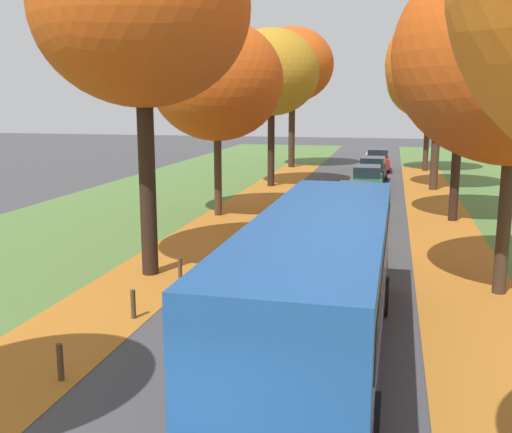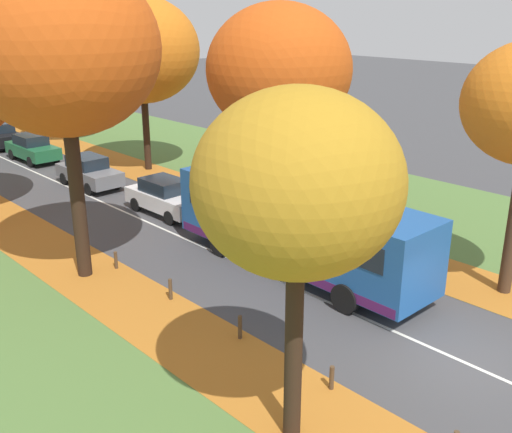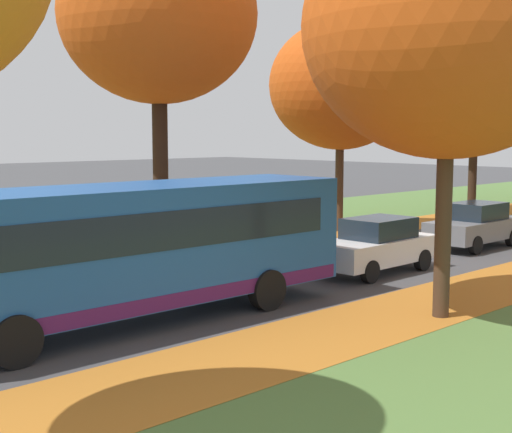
{
  "view_description": "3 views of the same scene",
  "coord_description": "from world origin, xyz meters",
  "px_view_note": "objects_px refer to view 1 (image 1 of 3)",
  "views": [
    {
      "loc": [
        2.38,
        -4.49,
        5.24
      ],
      "look_at": [
        -0.88,
        9.92,
        2.35
      ],
      "focal_mm": 42.0,
      "sensor_mm": 36.0,
      "label": 1
    },
    {
      "loc": [
        -13.54,
        -6.24,
        9.05
      ],
      "look_at": [
        0.58,
        8.68,
        1.76
      ],
      "focal_mm": 42.0,
      "sensor_mm": 36.0,
      "label": 2
    },
    {
      "loc": [
        13.94,
        -1.35,
        4.09
      ],
      "look_at": [
        -0.82,
        12.54,
        1.72
      ],
      "focal_mm": 50.0,
      "sensor_mm": 36.0,
      "label": 3
    }
  ],
  "objects_px": {
    "bus": "(320,278)",
    "car_grey_following": "(355,202)",
    "car_red_trailing": "(377,160)",
    "bollard_third": "(60,362)",
    "tree_left_mid": "(217,81)",
    "tree_right_distant": "(430,81)",
    "tree_left_far": "(271,72)",
    "car_black_fourth_in_line": "(372,170)",
    "bollard_fourth": "(133,304)",
    "car_white_lead": "(355,233)",
    "tree_right_far": "(440,60)",
    "tree_left_near": "(141,8)",
    "car_green_third_in_line": "(367,181)",
    "bollard_fifth": "(180,268)",
    "tree_right_mid": "(462,64)",
    "tree_left_distant": "(292,65)"
  },
  "relations": [
    {
      "from": "car_green_third_in_line",
      "to": "car_black_fourth_in_line",
      "type": "distance_m",
      "value": 5.27
    },
    {
      "from": "tree_left_far",
      "to": "car_black_fourth_in_line",
      "type": "relative_size",
      "value": 2.2
    },
    {
      "from": "tree_left_mid",
      "to": "car_green_third_in_line",
      "type": "xyz_separation_m",
      "value": [
        6.39,
        7.53,
        -5.24
      ]
    },
    {
      "from": "tree_left_near",
      "to": "car_grey_following",
      "type": "relative_size",
      "value": 2.51
    },
    {
      "from": "tree_left_near",
      "to": "bus",
      "type": "xyz_separation_m",
      "value": [
        5.75,
        -4.88,
        -6.05
      ]
    },
    {
      "from": "car_black_fourth_in_line",
      "to": "tree_left_near",
      "type": "bearing_deg",
      "value": -104.76
    },
    {
      "from": "tree_right_far",
      "to": "bollard_fourth",
      "type": "bearing_deg",
      "value": -109.64
    },
    {
      "from": "bollard_third",
      "to": "bollard_fourth",
      "type": "distance_m",
      "value": 3.34
    },
    {
      "from": "bollard_fourth",
      "to": "car_black_fourth_in_line",
      "type": "height_order",
      "value": "car_black_fourth_in_line"
    },
    {
      "from": "bus",
      "to": "tree_right_distant",
      "type": "bearing_deg",
      "value": 83.77
    },
    {
      "from": "tree_left_mid",
      "to": "bollard_third",
      "type": "height_order",
      "value": "tree_left_mid"
    },
    {
      "from": "bollard_third",
      "to": "bus",
      "type": "distance_m",
      "value": 5.27
    },
    {
      "from": "tree_left_distant",
      "to": "tree_right_mid",
      "type": "bearing_deg",
      "value": -61.78
    },
    {
      "from": "tree_right_distant",
      "to": "car_grey_following",
      "type": "xyz_separation_m",
      "value": [
        -3.98,
        -19.94,
        -5.77
      ]
    },
    {
      "from": "tree_right_distant",
      "to": "car_white_lead",
      "type": "xyz_separation_m",
      "value": [
        -3.57,
        -26.25,
        -5.77
      ]
    },
    {
      "from": "tree_right_far",
      "to": "tree_left_near",
      "type": "bearing_deg",
      "value": -115.47
    },
    {
      "from": "tree_left_far",
      "to": "tree_right_far",
      "type": "height_order",
      "value": "tree_right_far"
    },
    {
      "from": "car_white_lead",
      "to": "car_red_trailing",
      "type": "xyz_separation_m",
      "value": [
        0.06,
        25.51,
        0.0
      ]
    },
    {
      "from": "car_grey_following",
      "to": "car_red_trailing",
      "type": "height_order",
      "value": "same"
    },
    {
      "from": "bollard_fifth",
      "to": "car_white_lead",
      "type": "height_order",
      "value": "car_white_lead"
    },
    {
      "from": "bollard_fourth",
      "to": "bollard_fifth",
      "type": "bearing_deg",
      "value": 90.14
    },
    {
      "from": "bollard_fourth",
      "to": "car_red_trailing",
      "type": "bearing_deg",
      "value": 81.41
    },
    {
      "from": "tree_right_far",
      "to": "bus",
      "type": "bearing_deg",
      "value": -98.63
    },
    {
      "from": "tree_right_mid",
      "to": "tree_right_distant",
      "type": "distance_m",
      "value": 19.08
    },
    {
      "from": "tree_left_mid",
      "to": "bollard_fourth",
      "type": "height_order",
      "value": "tree_left_mid"
    },
    {
      "from": "tree_right_mid",
      "to": "tree_right_far",
      "type": "relative_size",
      "value": 0.95
    },
    {
      "from": "tree_left_near",
      "to": "bus",
      "type": "bearing_deg",
      "value": -40.36
    },
    {
      "from": "bollard_fifth",
      "to": "car_green_third_in_line",
      "type": "height_order",
      "value": "car_green_third_in_line"
    },
    {
      "from": "tree_right_mid",
      "to": "tree_right_distant",
      "type": "bearing_deg",
      "value": 90.78
    },
    {
      "from": "tree_right_far",
      "to": "tree_right_distant",
      "type": "xyz_separation_m",
      "value": [
        -0.0,
        9.7,
        -0.87
      ]
    },
    {
      "from": "bollard_fourth",
      "to": "car_grey_following",
      "type": "distance_m",
      "value": 14.14
    },
    {
      "from": "car_grey_following",
      "to": "tree_right_far",
      "type": "bearing_deg",
      "value": 68.76
    },
    {
      "from": "bollard_third",
      "to": "car_red_trailing",
      "type": "height_order",
      "value": "car_red_trailing"
    },
    {
      "from": "tree_left_near",
      "to": "car_white_lead",
      "type": "xyz_separation_m",
      "value": [
        5.94,
        3.44,
        -6.94
      ]
    },
    {
      "from": "tree_right_distant",
      "to": "car_grey_following",
      "type": "distance_m",
      "value": 21.14
    },
    {
      "from": "car_black_fourth_in_line",
      "to": "car_red_trailing",
      "type": "distance_m",
      "value": 6.61
    },
    {
      "from": "car_green_third_in_line",
      "to": "car_black_fourth_in_line",
      "type": "relative_size",
      "value": 0.99
    },
    {
      "from": "tree_left_mid",
      "to": "tree_right_distant",
      "type": "xyz_separation_m",
      "value": [
        10.15,
        20.15,
        0.52
      ]
    },
    {
      "from": "car_red_trailing",
      "to": "bollard_third",
      "type": "bearing_deg",
      "value": -97.77
    },
    {
      "from": "tree_left_near",
      "to": "tree_left_distant",
      "type": "bearing_deg",
      "value": 91.21
    },
    {
      "from": "tree_left_mid",
      "to": "tree_right_distant",
      "type": "bearing_deg",
      "value": 63.27
    },
    {
      "from": "tree_left_far",
      "to": "car_green_third_in_line",
      "type": "distance_m",
      "value": 8.72
    },
    {
      "from": "bus",
      "to": "car_grey_following",
      "type": "bearing_deg",
      "value": 90.79
    },
    {
      "from": "tree_left_far",
      "to": "tree_right_distant",
      "type": "relative_size",
      "value": 1.01
    },
    {
      "from": "car_red_trailing",
      "to": "tree_right_far",
      "type": "bearing_deg",
      "value": -68.58
    },
    {
      "from": "car_green_third_in_line",
      "to": "car_grey_following",
      "type": "bearing_deg",
      "value": -91.68
    },
    {
      "from": "tree_right_far",
      "to": "car_grey_following",
      "type": "distance_m",
      "value": 12.83
    },
    {
      "from": "tree_left_near",
      "to": "tree_right_far",
      "type": "xyz_separation_m",
      "value": [
        9.52,
        20.0,
        -0.31
      ]
    },
    {
      "from": "tree_left_mid",
      "to": "tree_left_far",
      "type": "bearing_deg",
      "value": 87.12
    },
    {
      "from": "car_white_lead",
      "to": "bollard_fourth",
      "type": "bearing_deg",
      "value": -124.42
    }
  ]
}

